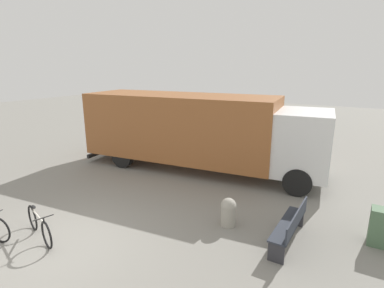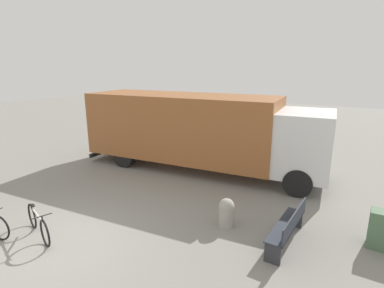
# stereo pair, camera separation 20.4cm
# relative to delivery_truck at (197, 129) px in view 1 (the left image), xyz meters

# --- Properties ---
(ground_plane) EXTENTS (60.00, 60.00, 0.00)m
(ground_plane) POSITION_rel_delivery_truck_xyz_m (-0.04, -6.24, -1.62)
(ground_plane) COLOR gray
(delivery_truck) EXTENTS (9.50, 3.42, 2.89)m
(delivery_truck) POSITION_rel_delivery_truck_xyz_m (0.00, 0.00, 0.00)
(delivery_truck) COLOR #99592D
(delivery_truck) RESTS_ON ground
(park_bench) EXTENTS (0.45, 1.86, 0.84)m
(park_bench) POSITION_rel_delivery_truck_xyz_m (4.40, -3.45, -1.15)
(park_bench) COLOR #282D38
(park_bench) RESTS_ON ground
(bicycle_middle) EXTENTS (1.64, 0.62, 0.73)m
(bicycle_middle) POSITION_rel_delivery_truck_xyz_m (-0.74, -6.23, -1.27)
(bicycle_middle) COLOR black
(bicycle_middle) RESTS_ON ground
(bollard_near_bench) EXTENTS (0.39, 0.39, 0.74)m
(bollard_near_bench) POSITION_rel_delivery_truck_xyz_m (2.85, -3.44, -1.23)
(bollard_near_bench) COLOR #9E998C
(bollard_near_bench) RESTS_ON ground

